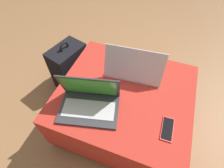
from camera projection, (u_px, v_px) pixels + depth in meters
The scene contains 6 objects.
ground_plane at pixel (123, 119), 1.43m from camera, with size 14.00×14.00×0.00m, color olive.
ottoman at pixel (124, 107), 1.28m from camera, with size 0.86×0.78×0.38m.
laptop_near at pixel (89, 101), 1.02m from camera, with size 0.39×0.30×0.23m.
laptop_far at pixel (134, 68), 1.19m from camera, with size 0.40×0.26×0.24m.
cell_phone at pixel (167, 129), 0.96m from camera, with size 0.07×0.15×0.01m.
backpack at pixel (69, 67), 1.53m from camera, with size 0.30×0.33×0.46m.
Camera 1 is at (0.15, -0.65, 1.30)m, focal length 28.00 mm.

